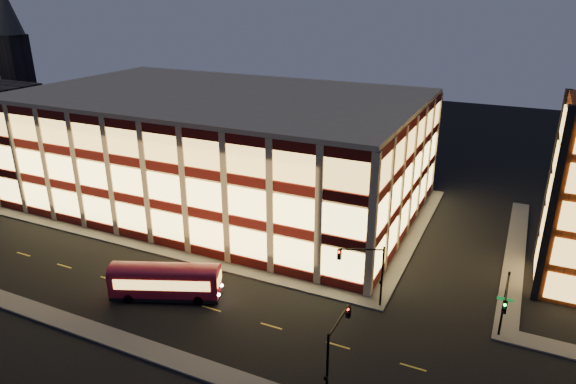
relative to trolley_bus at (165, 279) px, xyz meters
The scene contains 12 objects.
ground 8.27m from the trolley_bus, 130.38° to the left, with size 200.00×200.00×0.00m, color black.
sidewalk_office_south 11.04m from the trolley_bus, 139.03° to the left, with size 54.00×2.00×0.15m, color #514F4C.
sidewalk_office_east 29.24m from the trolley_bus, 52.47° to the left, with size 2.00×30.00×0.15m, color #514F4C.
sidewalk_tower_west 36.97m from the trolley_bus, 38.80° to the left, with size 2.00×30.00×0.15m, color #514F4C.
sidewalk_near 8.81m from the trolley_bus, 127.28° to the right, with size 100.00×2.00×0.15m, color #514F4C.
office_building 25.03m from the trolley_bus, 109.44° to the left, with size 50.45×30.45×14.50m.
church_tower 88.53m from the trolley_bus, 148.48° to the left, with size 5.00×5.00×18.00m, color #2D2621.
church_spire 90.74m from the trolley_bus, 148.48° to the left, with size 6.00×6.00×10.00m, color #4C473F.
traffic_signal_far 18.28m from the trolley_bus, 20.58° to the left, with size 3.79×1.87×6.00m.
traffic_signal_right 28.90m from the trolley_bus, 11.04° to the left, with size 1.20×4.37×6.00m.
traffic_signal_near 19.06m from the trolley_bus, 14.98° to the right, with size 0.32×4.45×6.00m.
trolley_bus is the anchor object (origin of this frame).
Camera 1 is at (32.77, -38.23, 26.31)m, focal length 32.00 mm.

